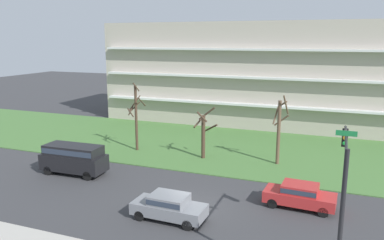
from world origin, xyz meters
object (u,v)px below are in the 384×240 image
object	(u,v)px
tree_left	(204,133)
sedan_gray_center_left	(169,206)
sedan_red_near_left	(300,195)
traffic_signal_mast	(343,184)
van_black_center_right	(74,157)
tree_center	(279,129)
tree_far_left	(136,116)

from	to	relation	value
tree_left	sedan_gray_center_left	distance (m)	12.26
tree_left	sedan_red_near_left	xyz separation A→B (m)	(9.08, -7.50, -1.46)
traffic_signal_mast	van_black_center_right	bearing A→B (deg)	159.94
tree_center	sedan_red_near_left	world-z (taller)	tree_center
tree_left	traffic_signal_mast	xyz separation A→B (m)	(11.36, -14.66, 2.21)
sedan_red_near_left	sedan_gray_center_left	bearing A→B (deg)	35.81
tree_far_left	sedan_red_near_left	xyz separation A→B (m)	(15.87, -7.53, -2.55)
tree_far_left	tree_left	size ratio (longest dim) A/B	1.42
van_black_center_right	traffic_signal_mast	world-z (taller)	traffic_signal_mast
tree_center	sedan_gray_center_left	world-z (taller)	tree_center
tree_center	traffic_signal_mast	distance (m)	16.15
tree_center	sedan_red_near_left	distance (m)	8.86
tree_center	traffic_signal_mast	size ratio (longest dim) A/B	0.92
tree_center	van_black_center_right	world-z (taller)	tree_center
tree_far_left	traffic_signal_mast	bearing A→B (deg)	-38.98
sedan_red_near_left	traffic_signal_mast	xyz separation A→B (m)	(2.28, -7.16, 3.67)
sedan_red_near_left	traffic_signal_mast	size ratio (longest dim) A/B	0.68
tree_far_left	sedan_red_near_left	distance (m)	17.75
sedan_red_near_left	tree_left	bearing A→B (deg)	-36.29
sedan_red_near_left	sedan_gray_center_left	xyz separation A→B (m)	(-7.05, -4.50, 0.00)
traffic_signal_mast	tree_center	bearing A→B (deg)	107.70
sedan_gray_center_left	traffic_signal_mast	bearing A→B (deg)	-14.54
tree_left	sedan_gray_center_left	size ratio (longest dim) A/B	1.04
sedan_red_near_left	traffic_signal_mast	distance (m)	8.37
tree_left	van_black_center_right	bearing A→B (deg)	-137.73
tree_left	sedan_gray_center_left	xyz separation A→B (m)	(2.03, -12.00, -1.46)
sedan_red_near_left	van_black_center_right	world-z (taller)	van_black_center_right
van_black_center_right	tree_left	bearing A→B (deg)	-139.37
tree_center	sedan_gray_center_left	distance (m)	13.60
tree_center	sedan_gray_center_left	xyz separation A→B (m)	(-4.44, -12.67, -2.22)
sedan_gray_center_left	tree_left	bearing A→B (deg)	100.98
van_black_center_right	traffic_signal_mast	distance (m)	21.11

